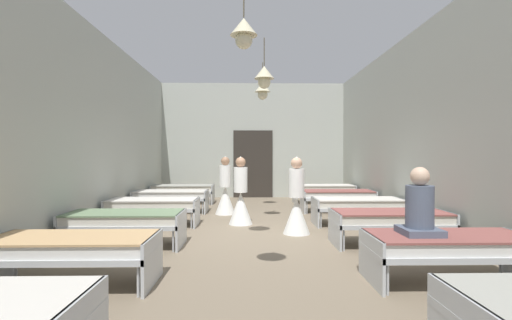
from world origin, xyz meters
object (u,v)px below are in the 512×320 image
at_px(bed_right_row_2, 390,219).
at_px(bed_right_row_5, 323,189).
at_px(nurse_mid_aisle, 225,193).
at_px(bed_right_row_1, 449,246).
at_px(bed_left_row_4, 171,196).
at_px(nurse_near_aisle, 241,200).
at_px(bed_left_row_2, 125,220).
at_px(nurse_far_aisle, 297,206).
at_px(bed_left_row_1, 72,248).
at_px(bed_right_row_4, 337,195).
at_px(bed_right_row_3, 358,205).
at_px(bed_left_row_3, 153,205).
at_px(patient_seated_primary, 420,210).
at_px(bed_left_row_5, 183,189).

relative_size(bed_right_row_2, bed_right_row_5, 1.00).
bearing_deg(nurse_mid_aisle, bed_right_row_1, -3.43).
bearing_deg(bed_left_row_4, nurse_near_aisle, -42.04).
bearing_deg(bed_left_row_2, nurse_far_aisle, 17.41).
bearing_deg(nurse_mid_aisle, nurse_near_aisle, -16.58).
bearing_deg(bed_right_row_5, bed_left_row_1, -121.49).
relative_size(bed_left_row_4, bed_right_row_5, 1.00).
relative_size(bed_left_row_4, nurse_far_aisle, 1.28).
distance_m(bed_right_row_1, nurse_near_aisle, 4.51).
bearing_deg(nurse_far_aisle, bed_left_row_1, -58.95).
distance_m(bed_right_row_4, nurse_far_aisle, 3.04).
relative_size(bed_left_row_2, bed_right_row_3, 1.00).
bearing_deg(bed_left_row_2, bed_right_row_1, -22.20).
xyz_separation_m(bed_left_row_1, bed_left_row_4, (0.00, 5.41, 0.00)).
height_order(bed_right_row_2, bed_left_row_3, same).
bearing_deg(patient_seated_primary, bed_left_row_5, 119.46).
distance_m(bed_left_row_2, bed_left_row_5, 5.41).
relative_size(bed_right_row_1, bed_left_row_3, 1.00).
relative_size(bed_left_row_5, bed_right_row_5, 1.00).
relative_size(bed_right_row_2, nurse_near_aisle, 1.28).
bearing_deg(bed_left_row_4, bed_right_row_2, -39.22).
bearing_deg(bed_left_row_4, bed_left_row_1, -90.00).
xyz_separation_m(bed_left_row_3, bed_right_row_4, (4.42, 1.80, 0.00)).
height_order(bed_right_row_1, nurse_far_aisle, nurse_far_aisle).
relative_size(bed_right_row_4, bed_left_row_5, 1.00).
bearing_deg(patient_seated_primary, bed_right_row_1, -1.74).
bearing_deg(bed_right_row_2, bed_right_row_5, 90.00).
distance_m(bed_left_row_3, nurse_mid_aisle, 2.08).
height_order(bed_right_row_3, nurse_far_aisle, nurse_far_aisle).
distance_m(bed_left_row_4, bed_left_row_5, 1.80).
xyz_separation_m(bed_right_row_1, nurse_near_aisle, (-2.54, 3.72, 0.09)).
xyz_separation_m(bed_left_row_2, bed_right_row_2, (4.42, 0.00, 0.00)).
xyz_separation_m(bed_right_row_4, bed_left_row_5, (-4.42, 1.80, 0.00)).
height_order(bed_right_row_1, nurse_near_aisle, nurse_near_aisle).
bearing_deg(bed_right_row_3, bed_left_row_5, 140.78).
bearing_deg(bed_left_row_3, bed_left_row_5, 90.00).
height_order(bed_right_row_2, nurse_mid_aisle, nurse_mid_aisle).
bearing_deg(patient_seated_primary, nurse_near_aisle, 120.61).
height_order(bed_left_row_3, bed_right_row_3, same).
xyz_separation_m(nurse_mid_aisle, patient_seated_primary, (2.62, -5.08, 0.34)).
distance_m(bed_left_row_2, patient_seated_primary, 4.46).
distance_m(bed_right_row_1, nurse_far_aisle, 3.09).
bearing_deg(bed_left_row_5, nurse_far_aisle, -56.44).
bearing_deg(bed_left_row_5, nurse_near_aisle, -61.79).
relative_size(bed_right_row_4, nurse_far_aisle, 1.28).
xyz_separation_m(bed_left_row_3, nurse_mid_aisle, (1.45, 1.49, 0.09)).
relative_size(bed_left_row_2, nurse_far_aisle, 1.28).
distance_m(bed_right_row_2, bed_left_row_3, 4.77).
xyz_separation_m(bed_left_row_4, bed_right_row_4, (4.42, 0.00, 0.00)).
height_order(bed_left_row_4, nurse_near_aisle, nurse_near_aisle).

